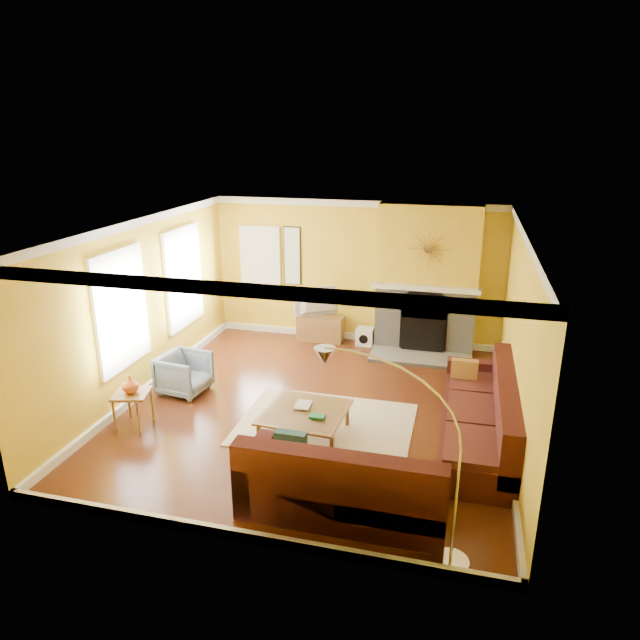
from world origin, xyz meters
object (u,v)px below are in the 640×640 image
(coffee_table, at_px, (305,424))
(armchair, at_px, (184,373))
(media_console, at_px, (321,328))
(sectional_sofa, at_px, (395,417))
(arc_lamp, at_px, (395,462))
(side_table, at_px, (133,409))

(coffee_table, xyz_separation_m, armchair, (-2.21, 0.88, 0.11))
(coffee_table, distance_m, media_console, 3.73)
(sectional_sofa, height_order, armchair, sectional_sofa)
(sectional_sofa, relative_size, coffee_table, 3.52)
(armchair, bearing_deg, arc_lamp, -120.80)
(side_table, bearing_deg, arc_lamp, -23.38)
(side_table, bearing_deg, sectional_sofa, 4.99)
(media_console, relative_size, armchair, 1.25)
(sectional_sofa, height_order, side_table, sectional_sofa)
(sectional_sofa, bearing_deg, armchair, 166.30)
(sectional_sofa, relative_size, side_table, 7.34)
(sectional_sofa, height_order, media_console, sectional_sofa)
(media_console, height_order, armchair, armchair)
(side_table, relative_size, arc_lamp, 0.24)
(armchair, bearing_deg, side_table, 177.11)
(side_table, bearing_deg, coffee_table, 6.17)
(media_console, distance_m, armchair, 3.15)
(side_table, bearing_deg, media_console, 66.73)
(sectional_sofa, relative_size, arc_lamp, 1.77)
(sectional_sofa, xyz_separation_m, armchair, (-3.40, 0.83, -0.13))
(coffee_table, relative_size, media_console, 1.20)
(coffee_table, height_order, armchair, armchair)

